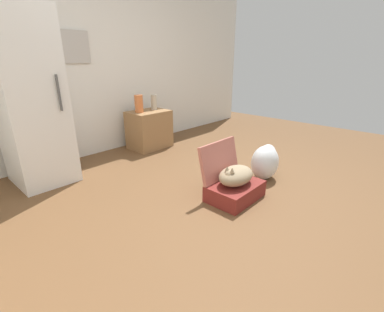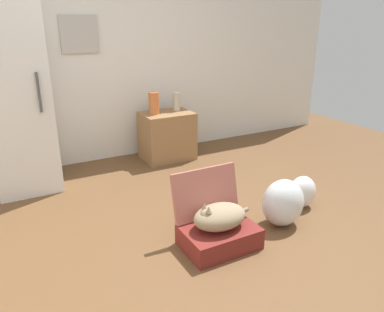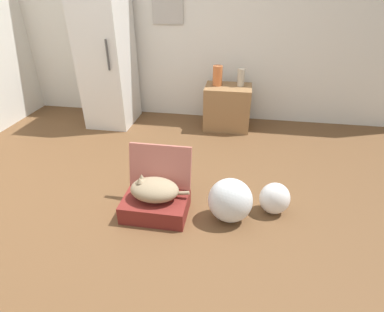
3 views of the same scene
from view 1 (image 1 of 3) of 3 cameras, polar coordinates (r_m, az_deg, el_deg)
ground_plane at (r=2.71m, az=7.54°, el=-8.93°), size 7.68×7.68×0.00m
wall_back at (r=4.10m, az=-19.71°, el=18.88°), size 6.40×0.15×2.60m
suitcase_base at (r=2.69m, az=9.11°, el=-7.35°), size 0.54×0.38×0.16m
suitcase_lid at (r=2.69m, az=5.85°, el=-0.94°), size 0.54×0.12×0.38m
cat at (r=2.61m, az=9.24°, el=-4.09°), size 0.48×0.28×0.21m
plastic_bag_white at (r=3.15m, az=15.20°, el=-1.34°), size 0.36×0.29×0.39m
plastic_bag_clear at (r=3.54m, az=15.74°, el=0.11°), size 0.25×0.21×0.29m
refrigerator at (r=3.29m, az=-31.25°, el=10.05°), size 0.57×0.70×1.79m
side_table at (r=4.17m, az=-9.05°, el=5.59°), size 0.59×0.44×0.56m
vase_tall at (r=4.02m, az=-11.22°, el=10.84°), size 0.12×0.12×0.25m
vase_short at (r=4.21m, az=-8.09°, el=11.25°), size 0.09×0.09×0.22m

